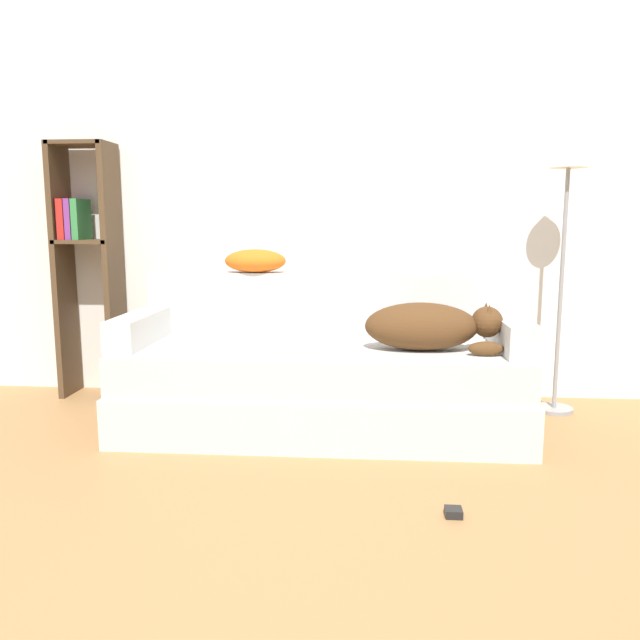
% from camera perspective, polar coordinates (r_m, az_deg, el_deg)
% --- Properties ---
extents(wall_back, '(8.16, 0.06, 2.70)m').
position_cam_1_polar(wall_back, '(3.96, 0.48, 12.64)').
color(wall_back, silver).
rests_on(wall_back, ground_plane).
extents(couch, '(2.09, 0.85, 0.45)m').
position_cam_1_polar(couch, '(3.33, 0.13, -6.24)').
color(couch, silver).
rests_on(couch, ground_plane).
extents(couch_backrest, '(2.05, 0.15, 0.35)m').
position_cam_1_polar(couch_backrest, '(3.60, 0.57, 1.54)').
color(couch_backrest, silver).
rests_on(couch_backrest, couch).
extents(couch_arm_left, '(0.15, 0.66, 0.16)m').
position_cam_1_polar(couch_arm_left, '(3.46, -16.09, -0.71)').
color(couch_arm_left, silver).
rests_on(couch_arm_left, couch).
extents(couch_arm_right, '(0.15, 0.66, 0.16)m').
position_cam_1_polar(couch_arm_right, '(3.32, 17.04, -1.15)').
color(couch_arm_right, silver).
rests_on(couch_arm_right, couch).
extents(dog, '(0.69, 0.29, 0.24)m').
position_cam_1_polar(dog, '(3.18, 9.92, -0.57)').
color(dog, '#513319').
rests_on(dog, couch).
extents(laptop, '(0.35, 0.26, 0.02)m').
position_cam_1_polar(laptop, '(3.20, -0.23, -2.44)').
color(laptop, '#B7B7BC').
rests_on(laptop, couch).
extents(throw_pillow, '(0.35, 0.21, 0.13)m').
position_cam_1_polar(throw_pillow, '(3.60, -5.94, 5.40)').
color(throw_pillow, orange).
rests_on(throw_pillow, couch_backrest).
extents(bookshelf, '(0.36, 0.26, 1.57)m').
position_cam_1_polar(bookshelf, '(4.16, -20.62, 5.51)').
color(bookshelf, '#4C3823').
rests_on(bookshelf, ground_plane).
extents(floor_lamp, '(0.22, 0.22, 1.57)m').
position_cam_1_polar(floor_lamp, '(3.78, 21.62, 10.43)').
color(floor_lamp, gray).
rests_on(floor_lamp, ground_plane).
extents(power_adapter, '(0.06, 0.06, 0.03)m').
position_cam_1_polar(power_adapter, '(2.50, 12.11, -16.81)').
color(power_adapter, black).
rests_on(power_adapter, ground_plane).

